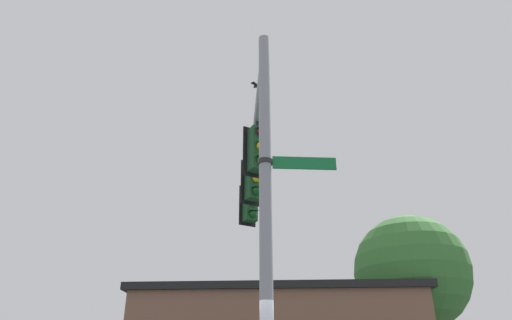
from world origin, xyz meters
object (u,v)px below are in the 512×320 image
(street_name_sign, at_px, (289,163))
(bird_flying, at_px, (257,86))
(traffic_light_nearest_pole, at_px, (258,149))
(traffic_light_mid_inner, at_px, (254,180))
(traffic_light_mid_outer, at_px, (250,204))

(street_name_sign, distance_m, bird_flying, 5.56)
(traffic_light_nearest_pole, height_order, street_name_sign, traffic_light_nearest_pole)
(traffic_light_nearest_pole, bearing_deg, bird_flying, -118.37)
(traffic_light_mid_inner, xyz_separation_m, bird_flying, (0.03, 0.24, 2.79))
(traffic_light_mid_inner, distance_m, bird_flying, 2.80)
(street_name_sign, bearing_deg, bird_flying, -110.72)
(traffic_light_nearest_pole, height_order, traffic_light_mid_inner, same)
(bird_flying, bearing_deg, traffic_light_mid_inner, -98.11)
(traffic_light_mid_inner, distance_m, street_name_sign, 4.18)
(street_name_sign, bearing_deg, traffic_light_nearest_pole, -105.29)
(traffic_light_nearest_pole, xyz_separation_m, traffic_light_mid_inner, (-0.77, -1.61, 0.00))
(traffic_light_nearest_pole, relative_size, street_name_sign, 1.08)
(traffic_light_nearest_pole, bearing_deg, traffic_light_mid_inner, -115.63)
(traffic_light_mid_outer, distance_m, street_name_sign, 5.90)
(traffic_light_mid_inner, bearing_deg, bird_flying, 81.89)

